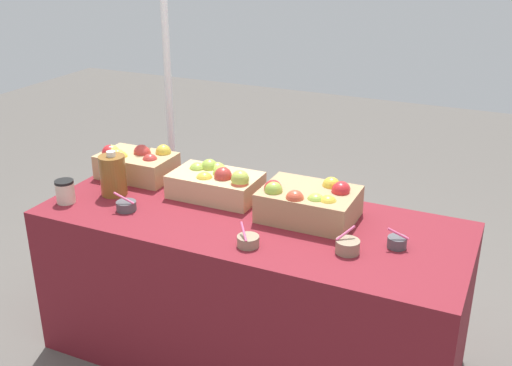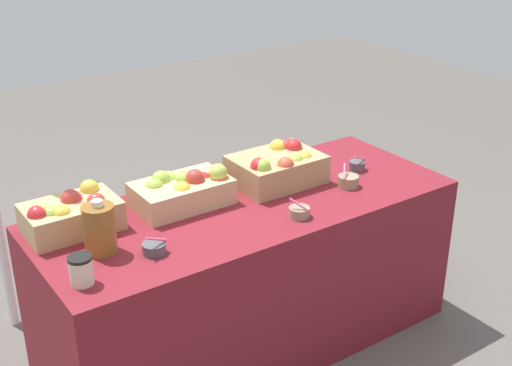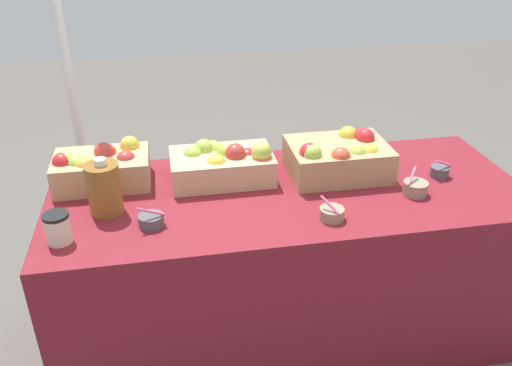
{
  "view_description": "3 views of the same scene",
  "coord_description": "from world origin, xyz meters",
  "px_view_note": "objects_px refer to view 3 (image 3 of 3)",
  "views": [
    {
      "loc": [
        1.04,
        -2.2,
        1.92
      ],
      "look_at": [
        -0.0,
        0.07,
        0.88
      ],
      "focal_mm": 42.95,
      "sensor_mm": 36.0,
      "label": 1
    },
    {
      "loc": [
        -1.52,
        -2.26,
        2.06
      ],
      "look_at": [
        0.02,
        -0.03,
        0.84
      ],
      "focal_mm": 47.86,
      "sensor_mm": 36.0,
      "label": 2
    },
    {
      "loc": [
        -0.46,
        -1.8,
        1.77
      ],
      "look_at": [
        -0.13,
        0.01,
        0.78
      ],
      "focal_mm": 37.19,
      "sensor_mm": 36.0,
      "label": 3
    }
  ],
  "objects_px": {
    "apple_crate_left": "(100,167)",
    "sample_bowl_near": "(439,171)",
    "apple_crate_middle": "(224,163)",
    "apple_crate_right": "(339,157)",
    "sample_bowl_extra": "(415,188)",
    "sample_bowl_mid": "(151,220)",
    "cider_jug": "(104,188)",
    "tent_pole": "(65,56)",
    "coffee_cup": "(58,228)",
    "sample_bowl_far": "(332,213)"
  },
  "relations": [
    {
      "from": "apple_crate_right",
      "to": "sample_bowl_near",
      "type": "xyz_separation_m",
      "value": [
        0.41,
        -0.1,
        -0.06
      ]
    },
    {
      "from": "coffee_cup",
      "to": "apple_crate_right",
      "type": "bearing_deg",
      "value": 15.95
    },
    {
      "from": "sample_bowl_mid",
      "to": "sample_bowl_far",
      "type": "distance_m",
      "value": 0.65
    },
    {
      "from": "apple_crate_left",
      "to": "cider_jug",
      "type": "relative_size",
      "value": 1.72
    },
    {
      "from": "sample_bowl_mid",
      "to": "apple_crate_middle",
      "type": "bearing_deg",
      "value": 45.5
    },
    {
      "from": "sample_bowl_extra",
      "to": "coffee_cup",
      "type": "relative_size",
      "value": 0.94
    },
    {
      "from": "sample_bowl_mid",
      "to": "cider_jug",
      "type": "relative_size",
      "value": 0.44
    },
    {
      "from": "apple_crate_middle",
      "to": "sample_bowl_far",
      "type": "relative_size",
      "value": 4.45
    },
    {
      "from": "apple_crate_left",
      "to": "sample_bowl_near",
      "type": "relative_size",
      "value": 4.14
    },
    {
      "from": "apple_crate_middle",
      "to": "sample_bowl_far",
      "type": "bearing_deg",
      "value": -48.12
    },
    {
      "from": "sample_bowl_near",
      "to": "sample_bowl_mid",
      "type": "distance_m",
      "value": 1.2
    },
    {
      "from": "sample_bowl_extra",
      "to": "sample_bowl_mid",
      "type": "bearing_deg",
      "value": -177.65
    },
    {
      "from": "sample_bowl_near",
      "to": "sample_bowl_far",
      "type": "xyz_separation_m",
      "value": [
        -0.55,
        -0.24,
        -0.0
      ]
    },
    {
      "from": "apple_crate_left",
      "to": "coffee_cup",
      "type": "bearing_deg",
      "value": -105.84
    },
    {
      "from": "apple_crate_middle",
      "to": "coffee_cup",
      "type": "height_order",
      "value": "apple_crate_middle"
    },
    {
      "from": "sample_bowl_mid",
      "to": "sample_bowl_extra",
      "type": "distance_m",
      "value": 1.03
    },
    {
      "from": "apple_crate_right",
      "to": "tent_pole",
      "type": "relative_size",
      "value": 0.18
    },
    {
      "from": "sample_bowl_near",
      "to": "cider_jug",
      "type": "distance_m",
      "value": 1.36
    },
    {
      "from": "cider_jug",
      "to": "tent_pole",
      "type": "bearing_deg",
      "value": 103.26
    },
    {
      "from": "apple_crate_left",
      "to": "sample_bowl_extra",
      "type": "distance_m",
      "value": 1.26
    },
    {
      "from": "apple_crate_left",
      "to": "sample_bowl_near",
      "type": "bearing_deg",
      "value": -7.77
    },
    {
      "from": "sample_bowl_mid",
      "to": "cider_jug",
      "type": "xyz_separation_m",
      "value": [
        -0.16,
        0.13,
        0.08
      ]
    },
    {
      "from": "coffee_cup",
      "to": "cider_jug",
      "type": "bearing_deg",
      "value": 49.72
    },
    {
      "from": "apple_crate_middle",
      "to": "tent_pole",
      "type": "xyz_separation_m",
      "value": [
        -0.66,
        0.64,
        0.31
      ]
    },
    {
      "from": "sample_bowl_near",
      "to": "apple_crate_left",
      "type": "bearing_deg",
      "value": 172.23
    },
    {
      "from": "apple_crate_left",
      "to": "tent_pole",
      "type": "relative_size",
      "value": 0.17
    },
    {
      "from": "sample_bowl_far",
      "to": "sample_bowl_extra",
      "type": "distance_m",
      "value": 0.4
    },
    {
      "from": "sample_bowl_extra",
      "to": "apple_crate_left",
      "type": "bearing_deg",
      "value": 165.55
    },
    {
      "from": "apple_crate_middle",
      "to": "cider_jug",
      "type": "height_order",
      "value": "cider_jug"
    },
    {
      "from": "apple_crate_right",
      "to": "cider_jug",
      "type": "distance_m",
      "value": 0.95
    },
    {
      "from": "cider_jug",
      "to": "tent_pole",
      "type": "relative_size",
      "value": 0.1
    },
    {
      "from": "sample_bowl_far",
      "to": "coffee_cup",
      "type": "bearing_deg",
      "value": 178.27
    },
    {
      "from": "sample_bowl_extra",
      "to": "cider_jug",
      "type": "xyz_separation_m",
      "value": [
        -1.18,
        0.09,
        0.07
      ]
    },
    {
      "from": "apple_crate_middle",
      "to": "sample_bowl_mid",
      "type": "xyz_separation_m",
      "value": [
        -0.3,
        -0.31,
        -0.05
      ]
    },
    {
      "from": "sample_bowl_far",
      "to": "cider_jug",
      "type": "bearing_deg",
      "value": 165.97
    },
    {
      "from": "apple_crate_left",
      "to": "sample_bowl_mid",
      "type": "height_order",
      "value": "apple_crate_left"
    },
    {
      "from": "sample_bowl_mid",
      "to": "coffee_cup",
      "type": "relative_size",
      "value": 0.89
    },
    {
      "from": "apple_crate_right",
      "to": "sample_bowl_extra",
      "type": "distance_m",
      "value": 0.33
    },
    {
      "from": "cider_jug",
      "to": "sample_bowl_far",
      "type": "bearing_deg",
      "value": -14.03
    },
    {
      "from": "apple_crate_right",
      "to": "sample_bowl_far",
      "type": "distance_m",
      "value": 0.37
    },
    {
      "from": "sample_bowl_far",
      "to": "sample_bowl_extra",
      "type": "relative_size",
      "value": 0.92
    },
    {
      "from": "sample_bowl_near",
      "to": "sample_bowl_extra",
      "type": "relative_size",
      "value": 0.89
    },
    {
      "from": "sample_bowl_near",
      "to": "tent_pole",
      "type": "xyz_separation_m",
      "value": [
        -1.55,
        0.78,
        0.36
      ]
    },
    {
      "from": "sample_bowl_extra",
      "to": "coffee_cup",
      "type": "bearing_deg",
      "value": -176.23
    },
    {
      "from": "coffee_cup",
      "to": "sample_bowl_far",
      "type": "bearing_deg",
      "value": -1.73
    },
    {
      "from": "apple_crate_right",
      "to": "sample_bowl_near",
      "type": "relative_size",
      "value": 4.5
    },
    {
      "from": "apple_crate_middle",
      "to": "tent_pole",
      "type": "height_order",
      "value": "tent_pole"
    },
    {
      "from": "apple_crate_middle",
      "to": "apple_crate_right",
      "type": "distance_m",
      "value": 0.48
    },
    {
      "from": "sample_bowl_near",
      "to": "sample_bowl_mid",
      "type": "relative_size",
      "value": 0.94
    },
    {
      "from": "apple_crate_right",
      "to": "sample_bowl_far",
      "type": "xyz_separation_m",
      "value": [
        -0.14,
        -0.34,
        -0.06
      ]
    }
  ]
}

